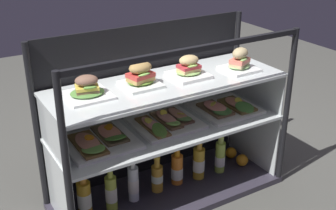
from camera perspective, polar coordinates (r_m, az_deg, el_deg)
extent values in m
cube|color=#4B4A45|center=(2.48, 0.00, -11.79)|extent=(6.00, 6.00, 0.02)
cube|color=#322E3A|center=(2.46, 0.00, -11.27)|extent=(1.26, 0.48, 0.04)
cylinder|color=black|center=(1.84, -13.08, -9.07)|extent=(0.03, 0.03, 0.91)
cylinder|color=black|center=(2.43, 15.27, -0.73)|extent=(0.03, 0.03, 0.91)
cylinder|color=black|center=(2.22, -16.81, -3.44)|extent=(0.03, 0.03, 0.91)
cylinder|color=black|center=(2.73, 8.69, 2.65)|extent=(0.03, 0.03, 0.91)
cube|color=black|center=(1.90, 3.49, 7.29)|extent=(1.23, 0.02, 0.02)
cube|color=black|center=(2.41, -2.86, 0.40)|extent=(1.20, 0.01, 0.88)
cube|color=silver|center=(2.15, -13.97, -11.26)|extent=(0.01, 0.41, 0.37)
cube|color=silver|center=(2.66, 11.07, -3.64)|extent=(0.01, 0.41, 0.37)
cube|color=silver|center=(2.25, 0.00, -3.01)|extent=(1.21, 0.43, 0.02)
cube|color=silver|center=(1.99, -14.87, -3.82)|extent=(0.01, 0.41, 0.23)
cube|color=silver|center=(2.53, 11.63, 2.69)|extent=(0.01, 0.41, 0.23)
cube|color=silver|center=(2.15, 0.00, 2.78)|extent=(1.21, 0.43, 0.02)
cube|color=white|center=(2.02, -10.50, 1.26)|extent=(0.20, 0.20, 0.01)
ellipsoid|color=#578C40|center=(2.01, -10.53, 1.63)|extent=(0.16, 0.13, 0.02)
cube|color=#90654F|center=(2.01, -10.55, 1.90)|extent=(0.12, 0.10, 0.02)
cube|color=#E3C948|center=(2.00, -10.59, 2.32)|extent=(0.12, 0.10, 0.01)
ellipsoid|color=#63973C|center=(1.97, -10.25, 2.31)|extent=(0.07, 0.04, 0.01)
ellipsoid|color=brown|center=(1.99, -10.66, 3.18)|extent=(0.12, 0.10, 0.05)
cube|color=white|center=(2.11, -3.59, 2.71)|extent=(0.18, 0.18, 0.01)
ellipsoid|color=olive|center=(2.10, -3.60, 3.14)|extent=(0.13, 0.11, 0.02)
cube|color=tan|center=(2.10, -3.61, 3.45)|extent=(0.13, 0.11, 0.02)
cube|color=#CC3F38|center=(2.09, -3.63, 3.97)|extent=(0.13, 0.11, 0.02)
ellipsoid|color=#90C95B|center=(2.05, -3.15, 4.02)|extent=(0.07, 0.05, 0.02)
ellipsoid|color=#A88449|center=(2.08, -3.65, 4.92)|extent=(0.14, 0.11, 0.05)
cube|color=white|center=(2.22, 2.72, 3.94)|extent=(0.18, 0.18, 0.02)
ellipsoid|color=#91BD65|center=(2.22, 2.73, 4.38)|extent=(0.13, 0.11, 0.02)
cube|color=#EAC581|center=(2.21, 2.73, 4.66)|extent=(0.10, 0.08, 0.02)
cube|color=#C3363D|center=(2.21, 2.74, 5.09)|extent=(0.11, 0.08, 0.02)
ellipsoid|color=#A0C95F|center=(2.18, 3.25, 5.13)|extent=(0.06, 0.03, 0.02)
ellipsoid|color=tan|center=(2.20, 2.76, 5.90)|extent=(0.11, 0.08, 0.05)
cube|color=white|center=(2.34, 9.31, 4.70)|extent=(0.17, 0.17, 0.01)
ellipsoid|color=#8AB973|center=(2.34, 9.34, 5.07)|extent=(0.12, 0.10, 0.02)
cube|color=#D8BE86|center=(2.34, 9.36, 5.32)|extent=(0.12, 0.11, 0.02)
cube|color=#E67B65|center=(2.33, 9.39, 5.78)|extent=(0.13, 0.11, 0.02)
ellipsoid|color=#92BE63|center=(2.30, 9.93, 5.90)|extent=(0.07, 0.05, 0.01)
ellipsoid|color=tan|center=(2.32, 9.46, 6.72)|extent=(0.13, 0.11, 0.06)
cube|color=white|center=(2.11, -8.88, -4.82)|extent=(0.33, 0.32, 0.02)
cube|color=brown|center=(2.08, -10.52, -5.06)|extent=(0.11, 0.25, 0.01)
ellipsoid|color=#83C352|center=(2.01, -9.75, -5.67)|extent=(0.12, 0.14, 0.04)
ellipsoid|color=#E7947A|center=(2.07, -10.55, -4.71)|extent=(0.10, 0.20, 0.02)
cylinder|color=orange|center=(2.08, -10.30, -4.23)|extent=(0.06, 0.06, 0.01)
cube|color=brown|center=(2.15, -7.65, -3.78)|extent=(0.11, 0.22, 0.01)
ellipsoid|color=#559737|center=(2.09, -6.92, -4.26)|extent=(0.11, 0.12, 0.05)
ellipsoid|color=#F49577|center=(2.15, -7.67, -3.51)|extent=(0.10, 0.18, 0.01)
cylinder|color=orange|center=(2.17, -7.86, -2.93)|extent=(0.05, 0.05, 0.02)
cube|color=white|center=(2.27, -0.31, -2.34)|extent=(0.33, 0.32, 0.02)
cube|color=brown|center=(2.20, -2.11, -2.82)|extent=(0.08, 0.25, 0.01)
ellipsoid|color=#598B32|center=(2.14, -1.13, -3.34)|extent=(0.10, 0.14, 0.04)
ellipsoid|color=#E19389|center=(2.20, -2.12, -2.53)|extent=(0.06, 0.20, 0.01)
cylinder|color=#F8E44C|center=(2.21, -2.54, -2.09)|extent=(0.06, 0.06, 0.02)
cube|color=brown|center=(2.26, -0.23, -1.98)|extent=(0.08, 0.23, 0.01)
ellipsoid|color=#92CC5C|center=(2.21, 0.67, -2.36)|extent=(0.09, 0.12, 0.04)
ellipsoid|color=#F0A18F|center=(2.26, -0.23, -1.62)|extent=(0.06, 0.18, 0.02)
cylinder|color=yellow|center=(2.27, -0.58, -1.04)|extent=(0.04, 0.04, 0.02)
cube|color=brown|center=(2.31, 1.31, -1.45)|extent=(0.08, 0.21, 0.01)
ellipsoid|color=#739F52|center=(2.26, 2.16, -1.79)|extent=(0.08, 0.11, 0.04)
ellipsoid|color=#E79F81|center=(2.30, 1.31, -1.15)|extent=(0.06, 0.17, 0.02)
cylinder|color=yellow|center=(2.28, 1.71, -1.13)|extent=(0.05, 0.05, 0.02)
cube|color=white|center=(2.45, 7.46, -0.45)|extent=(0.33, 0.32, 0.02)
cube|color=brown|center=(2.40, 6.20, -0.52)|extent=(0.11, 0.21, 0.01)
ellipsoid|color=#4E833D|center=(2.35, 7.13, -0.79)|extent=(0.13, 0.13, 0.02)
ellipsoid|color=#F49283|center=(2.40, 6.22, -0.16)|extent=(0.10, 0.17, 0.02)
cylinder|color=#F8DC4C|center=(2.39, 5.87, 0.13)|extent=(0.05, 0.05, 0.03)
cube|color=brown|center=(2.47, 9.03, 0.00)|extent=(0.11, 0.22, 0.01)
ellipsoid|color=#559741|center=(2.42, 10.04, -0.28)|extent=(0.11, 0.12, 0.04)
ellipsoid|color=#F5977A|center=(2.46, 9.05, 0.29)|extent=(0.10, 0.18, 0.01)
cylinder|color=yellow|center=(2.47, 9.21, 0.58)|extent=(0.05, 0.05, 0.03)
cylinder|color=gold|center=(2.25, -10.90, -12.07)|extent=(0.07, 0.07, 0.19)
cylinder|color=white|center=(2.25, -10.90, -12.09)|extent=(0.07, 0.07, 0.08)
cylinder|color=orange|center=(2.18, -11.14, -9.61)|extent=(0.04, 0.04, 0.04)
cylinder|color=teal|center=(2.17, -11.19, -9.08)|extent=(0.04, 0.04, 0.01)
cylinder|color=#B6C943|center=(2.28, -7.52, -11.34)|extent=(0.06, 0.06, 0.19)
cylinder|color=silver|center=(2.28, -7.51, -11.44)|extent=(0.06, 0.06, 0.08)
cylinder|color=#B7C742|center=(2.21, -7.68, -8.82)|extent=(0.03, 0.03, 0.05)
cylinder|color=silver|center=(2.19, -7.73, -8.18)|extent=(0.03, 0.03, 0.01)
cylinder|color=white|center=(2.32, -4.57, -10.27)|extent=(0.06, 0.06, 0.20)
cylinder|color=white|center=(2.33, -4.56, -10.45)|extent=(0.06, 0.06, 0.08)
cylinder|color=white|center=(2.26, -4.67, -7.72)|extent=(0.03, 0.03, 0.05)
cylinder|color=black|center=(2.24, -4.70, -7.06)|extent=(0.03, 0.03, 0.01)
cylinder|color=gold|center=(2.40, -1.43, -9.62)|extent=(0.06, 0.06, 0.15)
cylinder|color=#E4EFCF|center=(2.40, -1.43, -9.53)|extent=(0.06, 0.06, 0.04)
cylinder|color=gold|center=(2.34, -1.46, -7.59)|extent=(0.03, 0.03, 0.05)
cylinder|color=gold|center=(2.33, -1.46, -6.91)|extent=(0.03, 0.03, 0.02)
cylinder|color=orange|center=(2.45, 1.19, -8.43)|extent=(0.06, 0.06, 0.17)
cylinder|color=white|center=(2.47, 1.19, -8.86)|extent=(0.07, 0.07, 0.07)
cylinder|color=orange|center=(2.40, 1.22, -6.22)|extent=(0.03, 0.03, 0.05)
cylinder|color=white|center=(2.38, 1.22, -5.59)|extent=(0.03, 0.03, 0.02)
cylinder|color=gold|center=(2.50, 4.06, -7.64)|extent=(0.07, 0.07, 0.19)
cylinder|color=white|center=(2.51, 4.05, -7.83)|extent=(0.07, 0.07, 0.07)
cylinder|color=gold|center=(2.44, 4.14, -5.30)|extent=(0.03, 0.03, 0.05)
cylinder|color=#2969AB|center=(2.43, 4.16, -4.66)|extent=(0.04, 0.04, 0.01)
cylinder|color=#ADCE4B|center=(2.57, 6.91, -6.84)|extent=(0.06, 0.06, 0.19)
cylinder|color=silver|center=(2.58, 6.88, -7.28)|extent=(0.06, 0.06, 0.06)
cylinder|color=#B2CA54|center=(2.51, 7.04, -4.54)|extent=(0.03, 0.03, 0.05)
cylinder|color=gold|center=(2.49, 7.07, -3.95)|extent=(0.04, 0.04, 0.01)
sphere|color=orange|center=(2.74, 8.27, -6.20)|extent=(0.07, 0.07, 0.07)
sphere|color=orange|center=(2.67, 9.69, -7.14)|extent=(0.07, 0.07, 0.07)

